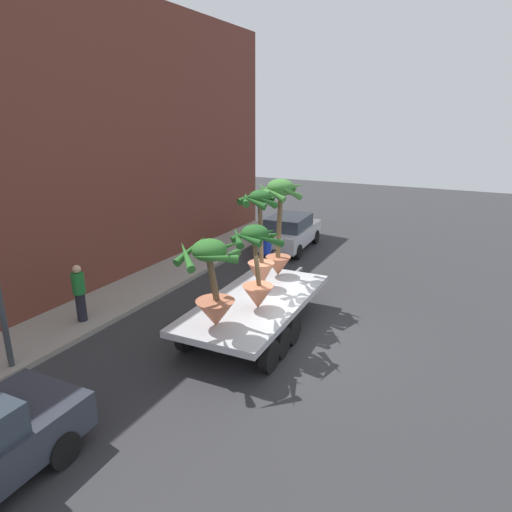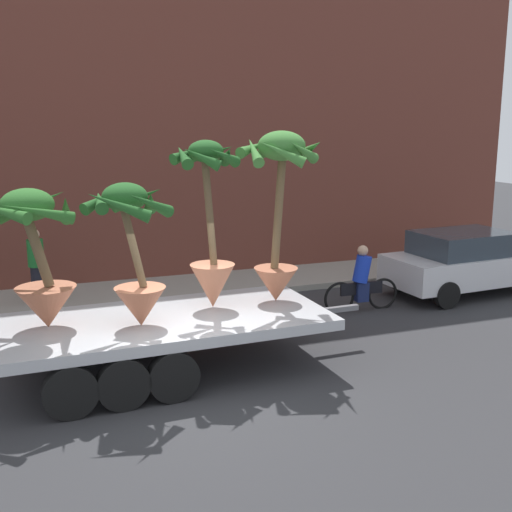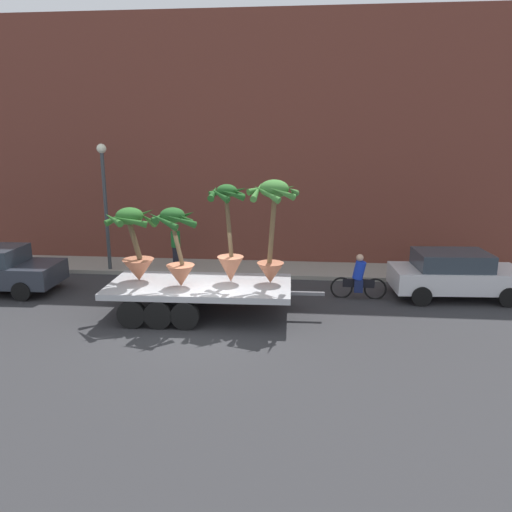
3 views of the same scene
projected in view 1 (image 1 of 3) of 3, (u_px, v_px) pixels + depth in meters
name	position (u px, v px, depth m)	size (l,w,h in m)	color
ground_plane	(290.00, 337.00, 12.41)	(60.00, 60.00, 0.00)	#2D2D30
sidewalk	(123.00, 296.00, 15.01)	(24.00, 2.20, 0.15)	gray
building_facade	(69.00, 145.00, 14.27)	(24.00, 1.20, 9.97)	brown
flatbed_trailer	(252.00, 310.00, 12.30)	(6.46, 2.67, 0.98)	#B7BABF
potted_palm_rear	(260.00, 245.00, 12.90)	(1.22, 1.27, 2.93)	#C17251
potted_palm_middle	(213.00, 284.00, 10.47)	(1.53, 1.65, 2.24)	#B26647
potted_palm_front	(279.00, 220.00, 13.85)	(1.54, 1.52, 3.08)	#B26647
potted_palm_extra	(257.00, 267.00, 11.46)	(1.45, 1.48, 2.32)	#B26647
cyclist	(267.00, 254.00, 17.58)	(1.84, 0.36, 1.54)	black
parked_car	(290.00, 231.00, 20.37)	(4.29, 2.07, 1.58)	silver
pedestrian_near_gate	(79.00, 292.00, 12.80)	(0.36, 0.36, 1.71)	black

